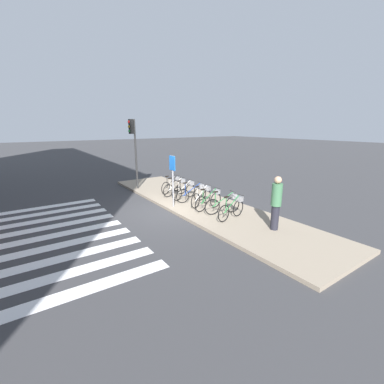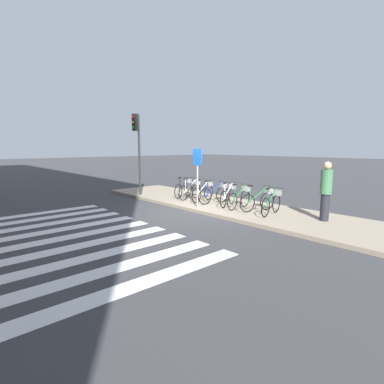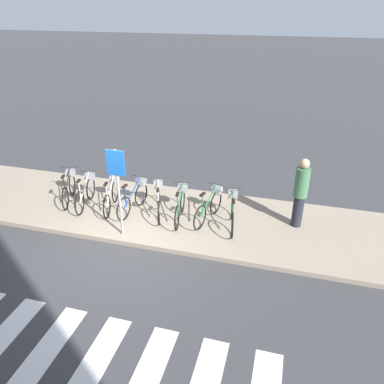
{
  "view_description": "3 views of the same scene",
  "coord_description": "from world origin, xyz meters",
  "px_view_note": "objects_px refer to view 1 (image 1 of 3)",
  "views": [
    {
      "loc": [
        8.98,
        -4.98,
        3.49
      ],
      "look_at": [
        1.07,
        0.42,
        1.02
      ],
      "focal_mm": 24.0,
      "sensor_mm": 36.0,
      "label": 1
    },
    {
      "loc": [
        7.87,
        -7.14,
        2.36
      ],
      "look_at": [
        -0.67,
        0.48,
        0.63
      ],
      "focal_mm": 28.0,
      "sensor_mm": 36.0,
      "label": 2
    },
    {
      "loc": [
        3.5,
        -6.63,
        5.21
      ],
      "look_at": [
        1.3,
        1.3,
        0.97
      ],
      "focal_mm": 35.0,
      "sensor_mm": 36.0,
      "label": 3
    }
  ],
  "objects_px": {
    "parked_bicycle_1": "(177,187)",
    "pedestrian": "(276,202)",
    "parked_bicycle_0": "(172,184)",
    "sign_post": "(173,173)",
    "parked_bicycle_6": "(225,203)",
    "parked_bicycle_4": "(202,196)",
    "parked_bicycle_5": "(210,199)",
    "traffic_light": "(133,140)",
    "parked_bicycle_2": "(185,190)",
    "parked_bicycle_7": "(233,208)",
    "parked_bicycle_3": "(193,193)"
  },
  "relations": [
    {
      "from": "parked_bicycle_1",
      "to": "pedestrian",
      "type": "height_order",
      "value": "pedestrian"
    },
    {
      "from": "parked_bicycle_0",
      "to": "sign_post",
      "type": "height_order",
      "value": "sign_post"
    },
    {
      "from": "parked_bicycle_0",
      "to": "parked_bicycle_1",
      "type": "xyz_separation_m",
      "value": [
        0.6,
        -0.11,
        0.0
      ]
    },
    {
      "from": "parked_bicycle_0",
      "to": "parked_bicycle_6",
      "type": "relative_size",
      "value": 0.97
    },
    {
      "from": "parked_bicycle_4",
      "to": "pedestrian",
      "type": "height_order",
      "value": "pedestrian"
    },
    {
      "from": "parked_bicycle_1",
      "to": "parked_bicycle_5",
      "type": "xyz_separation_m",
      "value": [
        2.72,
        -0.01,
        0.0
      ]
    },
    {
      "from": "parked_bicycle_5",
      "to": "pedestrian",
      "type": "xyz_separation_m",
      "value": [
        2.92,
        0.44,
        0.54
      ]
    },
    {
      "from": "parked_bicycle_6",
      "to": "traffic_light",
      "type": "bearing_deg",
      "value": -167.6
    },
    {
      "from": "parked_bicycle_0",
      "to": "sign_post",
      "type": "bearing_deg",
      "value": -29.45
    },
    {
      "from": "parked_bicycle_0",
      "to": "pedestrian",
      "type": "height_order",
      "value": "pedestrian"
    },
    {
      "from": "parked_bicycle_6",
      "to": "traffic_light",
      "type": "height_order",
      "value": "traffic_light"
    },
    {
      "from": "parked_bicycle_2",
      "to": "parked_bicycle_5",
      "type": "relative_size",
      "value": 0.99
    },
    {
      "from": "parked_bicycle_2",
      "to": "traffic_light",
      "type": "height_order",
      "value": "traffic_light"
    },
    {
      "from": "parked_bicycle_5",
      "to": "parked_bicycle_7",
      "type": "height_order",
      "value": "same"
    },
    {
      "from": "parked_bicycle_1",
      "to": "traffic_light",
      "type": "distance_m",
      "value": 3.53
    },
    {
      "from": "parked_bicycle_0",
      "to": "traffic_light",
      "type": "height_order",
      "value": "traffic_light"
    },
    {
      "from": "parked_bicycle_5",
      "to": "parked_bicycle_1",
      "type": "bearing_deg",
      "value": 179.76
    },
    {
      "from": "parked_bicycle_6",
      "to": "parked_bicycle_1",
      "type": "bearing_deg",
      "value": -177.74
    },
    {
      "from": "parked_bicycle_6",
      "to": "parked_bicycle_2",
      "type": "bearing_deg",
      "value": -177.77
    },
    {
      "from": "parked_bicycle_6",
      "to": "traffic_light",
      "type": "distance_m",
      "value": 6.46
    },
    {
      "from": "parked_bicycle_4",
      "to": "parked_bicycle_7",
      "type": "xyz_separation_m",
      "value": [
        1.98,
        -0.06,
        0.0
      ]
    },
    {
      "from": "parked_bicycle_5",
      "to": "traffic_light",
      "type": "height_order",
      "value": "traffic_light"
    },
    {
      "from": "parked_bicycle_3",
      "to": "parked_bicycle_4",
      "type": "relative_size",
      "value": 1.05
    },
    {
      "from": "parked_bicycle_4",
      "to": "sign_post",
      "type": "xyz_separation_m",
      "value": [
        -0.52,
        -1.18,
        1.07
      ]
    },
    {
      "from": "parked_bicycle_2",
      "to": "sign_post",
      "type": "xyz_separation_m",
      "value": [
        0.82,
        -1.15,
        1.07
      ]
    },
    {
      "from": "parked_bicycle_7",
      "to": "pedestrian",
      "type": "relative_size",
      "value": 0.83
    },
    {
      "from": "parked_bicycle_2",
      "to": "parked_bicycle_5",
      "type": "xyz_separation_m",
      "value": [
        1.96,
        -0.04,
        0.0
      ]
    },
    {
      "from": "parked_bicycle_1",
      "to": "traffic_light",
      "type": "xyz_separation_m",
      "value": [
        -2.46,
        -1.17,
        2.24
      ]
    },
    {
      "from": "parked_bicycle_0",
      "to": "parked_bicycle_2",
      "type": "height_order",
      "value": "same"
    },
    {
      "from": "parked_bicycle_5",
      "to": "parked_bicycle_7",
      "type": "distance_m",
      "value": 1.35
    },
    {
      "from": "parked_bicycle_5",
      "to": "parked_bicycle_2",
      "type": "bearing_deg",
      "value": 178.76
    },
    {
      "from": "parked_bicycle_5",
      "to": "parked_bicycle_6",
      "type": "bearing_deg",
      "value": 11.2
    },
    {
      "from": "parked_bicycle_0",
      "to": "parked_bicycle_7",
      "type": "distance_m",
      "value": 4.67
    },
    {
      "from": "parked_bicycle_0",
      "to": "parked_bicycle_6",
      "type": "xyz_separation_m",
      "value": [
        4.06,
        0.02,
        0.0
      ]
    },
    {
      "from": "parked_bicycle_0",
      "to": "parked_bicycle_2",
      "type": "relative_size",
      "value": 0.96
    },
    {
      "from": "parked_bicycle_4",
      "to": "parked_bicycle_6",
      "type": "distance_m",
      "value": 1.37
    },
    {
      "from": "parked_bicycle_1",
      "to": "sign_post",
      "type": "relative_size",
      "value": 0.68
    },
    {
      "from": "parked_bicycle_2",
      "to": "traffic_light",
      "type": "xyz_separation_m",
      "value": [
        -3.22,
        -1.2,
        2.24
      ]
    },
    {
      "from": "parked_bicycle_5",
      "to": "parked_bicycle_6",
      "type": "xyz_separation_m",
      "value": [
        0.75,
        0.15,
        0.0
      ]
    },
    {
      "from": "parked_bicycle_5",
      "to": "traffic_light",
      "type": "distance_m",
      "value": 5.76
    },
    {
      "from": "traffic_light",
      "to": "parked_bicycle_7",
      "type": "bearing_deg",
      "value": 10.18
    },
    {
      "from": "parked_bicycle_2",
      "to": "sign_post",
      "type": "bearing_deg",
      "value": -54.52
    },
    {
      "from": "parked_bicycle_4",
      "to": "parked_bicycle_6",
      "type": "xyz_separation_m",
      "value": [
        1.37,
        0.07,
        0.0
      ]
    },
    {
      "from": "parked_bicycle_7",
      "to": "sign_post",
      "type": "xyz_separation_m",
      "value": [
        -2.49,
        -1.12,
        1.07
      ]
    },
    {
      "from": "parked_bicycle_6",
      "to": "traffic_light",
      "type": "relative_size",
      "value": 0.4
    },
    {
      "from": "parked_bicycle_0",
      "to": "sign_post",
      "type": "relative_size",
      "value": 0.66
    },
    {
      "from": "parked_bicycle_1",
      "to": "parked_bicycle_4",
      "type": "distance_m",
      "value": 2.09
    },
    {
      "from": "parked_bicycle_7",
      "to": "parked_bicycle_1",
      "type": "bearing_deg",
      "value": -179.91
    },
    {
      "from": "parked_bicycle_7",
      "to": "sign_post",
      "type": "bearing_deg",
      "value": -155.74
    },
    {
      "from": "parked_bicycle_3",
      "to": "parked_bicycle_1",
      "type": "bearing_deg",
      "value": -177.98
    }
  ]
}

